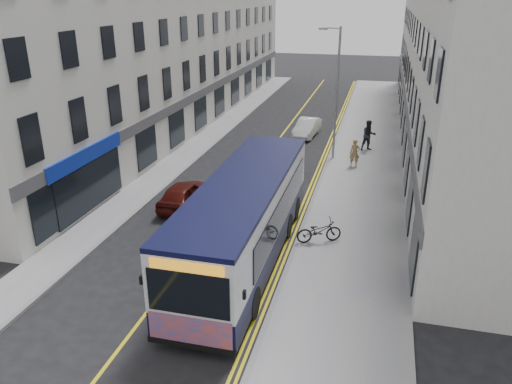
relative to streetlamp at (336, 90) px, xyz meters
The scene contains 17 objects.
ground 15.25m from the streetlamp, 106.58° to the right, with size 140.00×140.00×0.00m, color black.
pavement_east 5.20m from the streetlamp, 43.87° to the right, with size 4.50×64.00×0.12m, color gray.
pavement_west 10.33m from the streetlamp, 167.70° to the right, with size 2.00×64.00×0.12m, color gray.
kerb_east 4.76m from the streetlamp, 94.85° to the right, with size 0.18×64.00×0.13m, color slate.
kerb_west 9.45m from the streetlamp, 166.24° to the right, with size 0.18×64.00×0.13m, color slate.
road_centre_line 6.37m from the streetlamp, 154.37° to the right, with size 0.12×64.00×0.01m, color yellow.
road_dbl_yellow_inner 4.85m from the streetlamp, 107.21° to the right, with size 0.10×64.00×0.01m, color yellow.
road_dbl_yellow_outer 4.83m from the streetlamp, 101.85° to the right, with size 0.10×64.00×0.01m, color yellow.
terrace_east 10.35m from the streetlamp, 43.68° to the left, with size 6.00×46.00×13.00m, color silver.
terrace_west 15.06m from the streetlamp, 152.01° to the left, with size 6.00×46.00×13.00m, color beige.
streetlamp is the anchor object (origin of this frame).
city_bus 13.85m from the streetlamp, 98.11° to the right, with size 2.74×11.78×3.42m.
bicycle 12.11m from the streetlamp, 86.49° to the right, with size 0.66×1.90×1.00m, color black.
pedestrian_near 3.96m from the streetlamp, 41.84° to the right, with size 0.60×0.39×1.65m, color olive.
pedestrian_far 4.49m from the streetlamp, 46.36° to the left, with size 0.96×0.75×1.99m, color black.
car_white 6.77m from the streetlamp, 114.89° to the left, with size 1.32×3.78×1.25m, color white.
car_maroon 11.66m from the streetlamp, 124.35° to the right, with size 1.53×3.81×1.30m, color #440F0B.
Camera 1 is at (6.90, -16.15, 9.89)m, focal length 35.00 mm.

